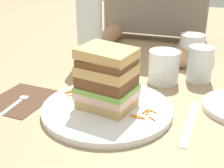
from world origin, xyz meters
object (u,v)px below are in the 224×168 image
(knife, at_px, (190,123))
(empty_tumbler_1, at_px, (192,50))
(main_plate, at_px, (108,108))
(napkin_dark, at_px, (21,99))
(juice_glass, at_px, (164,69))
(sandwich, at_px, (107,78))
(water_bottle, at_px, (89,18))
(empty_tumbler_0, at_px, (200,64))
(fork, at_px, (16,102))

(knife, bearing_deg, empty_tumbler_1, 96.26)
(main_plate, relative_size, napkin_dark, 1.85)
(napkin_dark, height_order, knife, same)
(main_plate, distance_m, knife, 0.18)
(juice_glass, bearing_deg, sandwich, -112.45)
(main_plate, xyz_separation_m, water_bottle, (-0.17, 0.29, 0.14))
(sandwich, distance_m, empty_tumbler_1, 0.40)
(empty_tumbler_0, xyz_separation_m, empty_tumbler_1, (-0.04, 0.12, 0.00))
(juice_glass, bearing_deg, empty_tumbler_0, 24.39)
(empty_tumbler_0, bearing_deg, sandwich, -125.37)
(sandwich, xyz_separation_m, water_bottle, (-0.17, 0.29, 0.06))
(main_plate, relative_size, empty_tumbler_1, 2.99)
(juice_glass, xyz_separation_m, empty_tumbler_1, (0.06, 0.17, 0.01))
(sandwich, distance_m, fork, 0.23)
(fork, bearing_deg, main_plate, 10.14)
(sandwich, xyz_separation_m, juice_glass, (0.09, 0.21, -0.04))
(main_plate, xyz_separation_m, knife, (0.18, 0.00, -0.01))
(main_plate, distance_m, napkin_dark, 0.22)
(main_plate, bearing_deg, juice_glass, 67.61)
(main_plate, height_order, empty_tumbler_1, empty_tumbler_1)
(main_plate, height_order, fork, main_plate)
(main_plate, height_order, empty_tumbler_0, empty_tumbler_0)
(napkin_dark, relative_size, fork, 0.95)
(fork, relative_size, empty_tumbler_1, 1.70)
(main_plate, bearing_deg, water_bottle, 119.65)
(juice_glass, bearing_deg, napkin_dark, -143.47)
(main_plate, xyz_separation_m, empty_tumbler_1, (0.14, 0.37, 0.04))
(empty_tumbler_0, height_order, empty_tumbler_1, same)
(empty_tumbler_0, bearing_deg, empty_tumbler_1, 105.85)
(sandwich, height_order, empty_tumbler_0, sandwich)
(main_plate, distance_m, fork, 0.22)
(main_plate, xyz_separation_m, sandwich, (-0.00, 0.00, 0.07))
(main_plate, xyz_separation_m, juice_glass, (0.09, 0.21, 0.03))
(main_plate, distance_m, juice_glass, 0.23)
(napkin_dark, relative_size, empty_tumbler_0, 1.62)
(fork, height_order, empty_tumbler_0, empty_tumbler_0)
(water_bottle, distance_m, empty_tumbler_1, 0.33)
(knife, relative_size, juice_glass, 2.26)
(napkin_dark, height_order, fork, fork)
(water_bottle, distance_m, empty_tumbler_0, 0.36)
(fork, height_order, knife, fork)
(juice_glass, height_order, empty_tumbler_0, empty_tumbler_0)
(napkin_dark, bearing_deg, empty_tumbler_0, 34.00)
(main_plate, xyz_separation_m, napkin_dark, (-0.22, -0.02, -0.01))
(sandwich, relative_size, empty_tumbler_1, 1.38)
(knife, distance_m, water_bottle, 0.47)
(water_bottle, bearing_deg, knife, -39.48)
(juice_glass, height_order, empty_tumbler_1, empty_tumbler_1)
(empty_tumbler_0, distance_m, empty_tumbler_1, 0.13)
(fork, relative_size, knife, 0.83)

